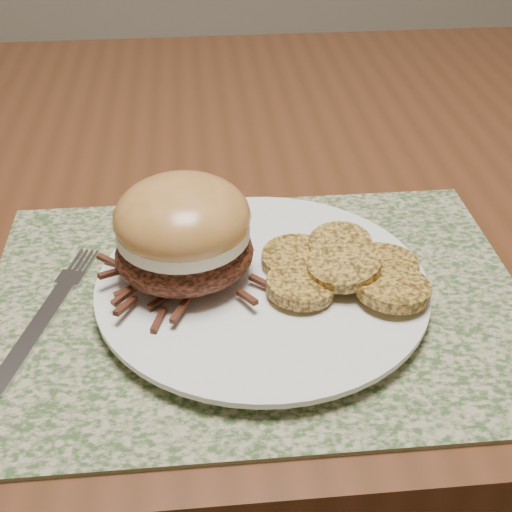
{
  "coord_description": "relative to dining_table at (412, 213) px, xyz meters",
  "views": [
    {
      "loc": [
        -0.26,
        -0.72,
        1.13
      ],
      "look_at": [
        -0.22,
        -0.24,
        0.79
      ],
      "focal_mm": 50.0,
      "sensor_mm": 36.0,
      "label": 1
    }
  ],
  "objects": [
    {
      "name": "pork_sandwich",
      "position": [
        -0.27,
        -0.24,
        0.14
      ],
      "size": [
        0.13,
        0.13,
        0.09
      ],
      "rotation": [
        0.0,
        0.0,
        0.21
      ],
      "color": "black",
      "rests_on": "dinner_plate"
    },
    {
      "name": "placemat",
      "position": [
        -0.22,
        -0.26,
        0.08
      ],
      "size": [
        0.45,
        0.33,
        0.0
      ],
      "primitive_type": "cube",
      "color": "#38522A",
      "rests_on": "dining_table"
    },
    {
      "name": "dining_table",
      "position": [
        0.0,
        0.0,
        0.0
      ],
      "size": [
        1.5,
        0.9,
        0.75
      ],
      "color": "#572D19",
      "rests_on": "ground"
    },
    {
      "name": "dinner_plate",
      "position": [
        -0.21,
        -0.25,
        0.09
      ],
      "size": [
        0.26,
        0.26,
        0.02
      ],
      "primitive_type": "cylinder",
      "color": "white",
      "rests_on": "placemat"
    },
    {
      "name": "roasted_potatoes",
      "position": [
        -0.14,
        -0.25,
        0.11
      ],
      "size": [
        0.15,
        0.14,
        0.03
      ],
      "color": "#B98B36",
      "rests_on": "dinner_plate"
    },
    {
      "name": "fork",
      "position": [
        -0.39,
        -0.26,
        0.09
      ],
      "size": [
        0.07,
        0.18,
        0.0
      ],
      "rotation": [
        0.0,
        0.0,
        -0.28
      ],
      "color": "#B7B7BE",
      "rests_on": "placemat"
    }
  ]
}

